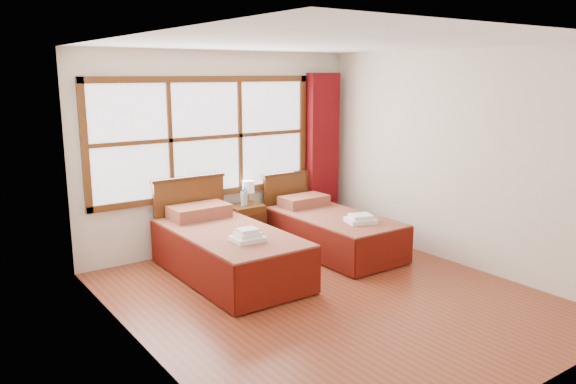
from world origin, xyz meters
TOP-DOWN VIEW (x-y plane):
  - floor at (0.00, 0.00)m, footprint 4.50×4.50m
  - ceiling at (0.00, 0.00)m, footprint 4.50×4.50m
  - wall_back at (0.00, 2.25)m, footprint 4.00×0.00m
  - wall_left at (-2.00, 0.00)m, footprint 0.00×4.50m
  - wall_right at (2.00, 0.00)m, footprint 0.00×4.50m
  - window at (-0.25, 2.21)m, footprint 3.16×0.06m
  - curtain at (1.60, 2.11)m, footprint 0.50×0.16m
  - bed_left at (-0.55, 1.20)m, footprint 1.06×2.08m
  - bed_right at (1.03, 1.20)m, footprint 0.97×1.99m
  - nightstand at (0.19, 1.99)m, footprint 0.44×0.44m
  - towels_left at (-0.58, 0.68)m, footprint 0.34×0.30m
  - towels_right at (1.07, 0.68)m, footprint 0.42×0.40m
  - lamp at (0.27, 2.04)m, footprint 0.16×0.16m
  - bottle_near at (0.13, 1.96)m, footprint 0.06×0.06m
  - bottle_far at (0.18, 1.98)m, footprint 0.06×0.06m

SIDE VIEW (x-z plane):
  - floor at x=0.00m, z-range 0.00..0.00m
  - bed_right at x=1.03m, z-range -0.18..0.75m
  - nightstand at x=0.19m, z-range 0.00..0.59m
  - bed_left at x=-0.55m, z-range -0.20..0.83m
  - towels_right at x=1.07m, z-range 0.49..0.59m
  - towels_left at x=-0.58m, z-range 0.54..0.67m
  - bottle_near at x=0.13m, z-range 0.58..0.80m
  - bottle_far at x=0.18m, z-range 0.58..0.82m
  - lamp at x=0.27m, z-range 0.65..0.97m
  - curtain at x=1.60m, z-range 0.02..2.32m
  - wall_back at x=0.00m, z-range -0.70..3.30m
  - wall_left at x=-2.00m, z-range -0.95..3.55m
  - wall_right at x=2.00m, z-range -0.95..3.55m
  - window at x=-0.25m, z-range 0.72..2.28m
  - ceiling at x=0.00m, z-range 2.60..2.60m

